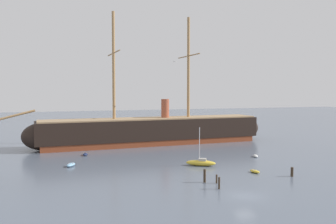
% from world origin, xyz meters
% --- Properties ---
extents(ground_plane, '(400.00, 400.00, 0.00)m').
position_xyz_m(ground_plane, '(0.00, 0.00, 0.00)').
color(ground_plane, slate).
extents(tall_ship, '(66.84, 13.87, 32.15)m').
position_xyz_m(tall_ship, '(1.25, 45.69, 3.45)').
color(tall_ship, brown).
rests_on(tall_ship, ground).
extents(dinghy_foreground_right, '(1.27, 2.15, 0.48)m').
position_xyz_m(dinghy_foreground_right, '(8.33, 10.64, 0.24)').
color(dinghy_foreground_right, gold).
rests_on(dinghy_foreground_right, ground).
extents(sailboat_near_centre, '(5.38, 4.10, 6.92)m').
position_xyz_m(sailboat_near_centre, '(2.21, 18.45, 0.58)').
color(sailboat_near_centre, gold).
rests_on(sailboat_near_centre, ground).
extents(dinghy_mid_left, '(2.22, 2.73, 0.59)m').
position_xyz_m(dinghy_mid_left, '(-19.83, 25.43, 0.30)').
color(dinghy_mid_left, '#7FB2D6').
rests_on(dinghy_mid_left, ground).
extents(dinghy_mid_right, '(1.49, 2.22, 0.48)m').
position_xyz_m(dinghy_mid_right, '(16.07, 22.45, 0.24)').
color(dinghy_mid_right, silver).
rests_on(dinghy_mid_right, ground).
extents(dinghy_alongside_bow, '(1.27, 2.33, 0.52)m').
position_xyz_m(dinghy_alongside_bow, '(-16.35, 35.34, 0.26)').
color(dinghy_alongside_bow, '#1E284C').
rests_on(dinghy_alongside_bow, ground).
extents(dinghy_far_left, '(2.25, 2.66, 0.58)m').
position_xyz_m(dinghy_far_left, '(-26.65, 56.65, 0.29)').
color(dinghy_far_left, gray).
rests_on(dinghy_far_left, ground).
extents(dinghy_distant_centre, '(1.72, 2.44, 0.53)m').
position_xyz_m(dinghy_distant_centre, '(1.96, 63.61, 0.27)').
color(dinghy_distant_centre, '#236670').
rests_on(dinghy_distant_centre, ground).
extents(mooring_piling_nearest, '(0.27, 0.27, 1.27)m').
position_xyz_m(mooring_piling_nearest, '(-0.56, 6.78, 0.64)').
color(mooring_piling_nearest, '#423323').
rests_on(mooring_piling_nearest, ground).
extents(mooring_piling_left_pair, '(0.28, 0.28, 1.64)m').
position_xyz_m(mooring_piling_left_pair, '(-1.61, 3.96, 0.82)').
color(mooring_piling_left_pair, '#382B1E').
rests_on(mooring_piling_left_pair, ground).
extents(mooring_piling_right_pair, '(0.43, 0.43, 1.46)m').
position_xyz_m(mooring_piling_right_pair, '(12.43, 6.60, 0.73)').
color(mooring_piling_right_pair, '#382B1E').
rests_on(mooring_piling_right_pair, ground).
extents(mooring_piling_midwater, '(0.37, 0.37, 1.96)m').
position_xyz_m(mooring_piling_midwater, '(-2.00, 7.80, 0.98)').
color(mooring_piling_midwater, '#382B1E').
rests_on(mooring_piling_midwater, ground).
extents(seagull_in_flight, '(1.02, 0.66, 0.13)m').
position_xyz_m(seagull_in_flight, '(-1.43, 22.11, 18.68)').
color(seagull_in_flight, silver).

